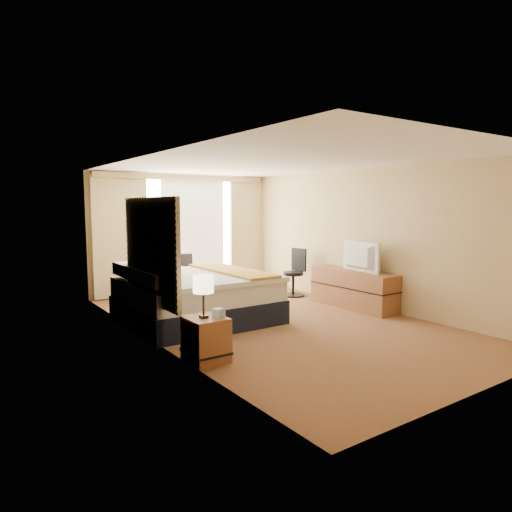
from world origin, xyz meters
TOP-DOWN VIEW (x-y plane):
  - floor at (0.00, 0.00)m, footprint 4.20×7.00m
  - ceiling at (0.00, 0.00)m, footprint 4.20×7.00m
  - wall_back at (0.00, 3.50)m, footprint 4.20×0.02m
  - wall_front at (0.00, -3.50)m, footprint 4.20×0.02m
  - wall_left at (-2.10, 0.00)m, footprint 0.02×7.00m
  - wall_right at (2.10, 0.00)m, footprint 0.02×7.00m
  - headboard at (-2.06, 0.20)m, footprint 0.06×1.85m
  - nightstand_left at (-1.87, -1.05)m, footprint 0.45×0.52m
  - nightstand_right at (-1.87, 1.45)m, footprint 0.45×0.52m
  - media_dresser at (1.83, 0.00)m, footprint 0.50×1.80m
  - window at (0.25, 3.47)m, footprint 2.30×0.02m
  - curtains at (-0.00, 3.39)m, footprint 4.12×0.19m
  - bed at (-1.06, 0.78)m, footprint 2.29×2.09m
  - loveseat at (-0.60, 3.04)m, footprint 1.48×0.96m
  - floor_lamp at (-1.15, 3.30)m, footprint 0.20×0.20m
  - desk_chair at (1.66, 1.51)m, footprint 0.49×0.49m
  - lamp_left at (-1.91, -1.07)m, footprint 0.25×0.25m
  - lamp_right at (-1.83, 1.38)m, footprint 0.28×0.28m
  - tissue_box at (-1.74, -1.15)m, footprint 0.15×0.15m
  - telephone at (-1.88, 1.44)m, footprint 0.20×0.18m
  - television at (1.78, -0.12)m, footprint 0.24×0.97m

SIDE VIEW (x-z plane):
  - floor at x=0.00m, z-range -0.01..0.01m
  - nightstand_left at x=-1.87m, z-range 0.00..0.55m
  - nightstand_right at x=-1.87m, z-range 0.00..0.55m
  - loveseat at x=-0.60m, z-range -0.15..0.71m
  - media_dresser at x=1.83m, z-range 0.00..0.70m
  - bed at x=-1.06m, z-range -0.15..0.96m
  - desk_chair at x=1.66m, z-range -0.06..0.95m
  - telephone at x=-1.88m, z-range 0.55..0.61m
  - tissue_box at x=-1.74m, z-range 0.55..0.66m
  - lamp_left at x=-1.91m, z-range 0.69..1.22m
  - television at x=1.78m, z-range 0.70..1.25m
  - lamp_right at x=-1.83m, z-range 0.71..1.30m
  - floor_lamp at x=-1.15m, z-range 0.32..1.87m
  - headboard at x=-2.06m, z-range 0.53..2.03m
  - wall_back at x=0.00m, z-range 0.00..2.60m
  - wall_front at x=0.00m, z-range 0.00..2.60m
  - wall_left at x=-2.10m, z-range 0.00..2.60m
  - wall_right at x=2.10m, z-range 0.00..2.60m
  - window at x=0.25m, z-range 0.17..2.47m
  - curtains at x=0.00m, z-range 0.13..2.69m
  - ceiling at x=0.00m, z-range 2.59..2.61m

